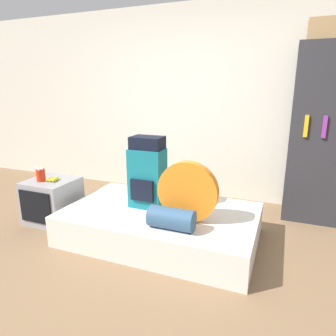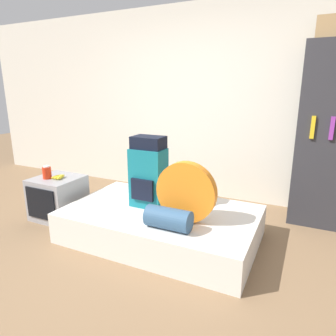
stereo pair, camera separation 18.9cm
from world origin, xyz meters
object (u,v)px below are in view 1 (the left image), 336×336
object	(u,v)px
sleeping_roll	(171,218)
cardboard_box	(328,30)
backpack	(147,173)
canister	(41,175)
television	(52,200)
tent_bag	(188,192)
bookshelf	(321,136)

from	to	relation	value
sleeping_roll	cardboard_box	xyz separation A→B (m)	(1.16, 1.52, 1.69)
backpack	cardboard_box	world-z (taller)	cardboard_box
canister	television	bearing A→B (deg)	44.63
sleeping_roll	television	xyz separation A→B (m)	(-1.60, 0.28, -0.16)
sleeping_roll	canister	size ratio (longest dim) A/B	2.67
tent_bag	television	xyz separation A→B (m)	(-1.67, 0.06, -0.35)
backpack	canister	world-z (taller)	backpack
cardboard_box	bookshelf	bearing A→B (deg)	-18.34
tent_bag	television	world-z (taller)	tent_bag
backpack	bookshelf	distance (m)	2.01
sleeping_roll	television	size ratio (longest dim) A/B	0.77
bookshelf	sleeping_roll	bearing A→B (deg)	-129.47
tent_bag	cardboard_box	xyz separation A→B (m)	(1.09, 1.30, 1.50)
sleeping_roll	cardboard_box	world-z (taller)	cardboard_box
sleeping_roll	bookshelf	world-z (taller)	bookshelf
tent_bag	canister	distance (m)	1.74
backpack	tent_bag	xyz separation A→B (m)	(0.50, -0.19, -0.07)
sleeping_roll	television	distance (m)	1.63
sleeping_roll	bookshelf	distance (m)	2.02
canister	cardboard_box	world-z (taller)	cardboard_box
canister	bookshelf	bearing A→B (deg)	23.85
sleeping_roll	bookshelf	xyz separation A→B (m)	(1.23, 1.49, 0.58)
tent_bag	bookshelf	world-z (taller)	bookshelf
tent_bag	backpack	bearing A→B (deg)	159.50
backpack	tent_bag	bearing A→B (deg)	-20.50
backpack	canister	size ratio (longest dim) A/B	4.82
bookshelf	cardboard_box	bearing A→B (deg)	161.66
canister	bookshelf	size ratio (longest dim) A/B	0.08
sleeping_roll	television	world-z (taller)	sleeping_roll
canister	bookshelf	distance (m)	3.19
backpack	sleeping_roll	world-z (taller)	backpack
television	tent_bag	bearing A→B (deg)	-2.22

